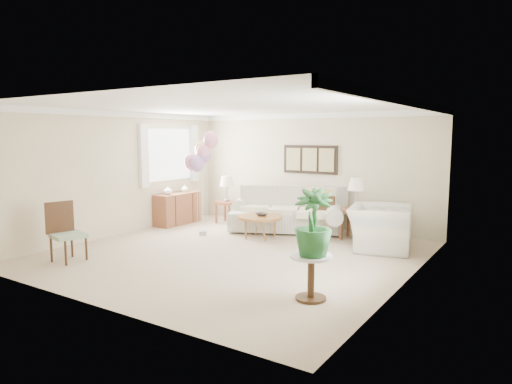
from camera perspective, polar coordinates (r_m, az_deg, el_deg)
ground_plane at (r=8.23m, az=-2.65°, el=-7.67°), size 6.00×6.00×0.00m
room_shell at (r=8.12m, az=-2.97°, el=3.75°), size 6.04×6.04×2.60m
wall_art_triptych at (r=10.53m, az=6.76°, el=4.05°), size 1.35×0.06×0.65m
sofa at (r=10.09m, az=3.93°, el=-2.70°), size 3.02×1.89×0.98m
end_table_left at (r=10.99m, az=-3.65°, el=-1.58°), size 0.49×0.44×0.53m
end_table_right at (r=9.47m, az=12.36°, el=-2.63°), size 0.58×0.52×0.63m
lamp_left at (r=10.92m, az=-3.67°, el=1.26°), size 0.34×0.34×0.61m
lamp_right at (r=9.39m, az=12.46°, el=0.82°), size 0.35×0.35×0.62m
coffee_table at (r=9.34m, az=0.55°, el=-3.22°), size 0.92×0.92×0.46m
decor_bowl at (r=9.34m, az=0.72°, el=-2.82°), size 0.29×0.29×0.06m
armchair at (r=8.76m, az=15.24°, el=-4.32°), size 1.32×1.44×0.80m
side_table at (r=5.92m, az=6.91°, el=-9.16°), size 0.54×0.54×0.59m
potted_plant at (r=5.75m, az=7.14°, el=-3.80°), size 0.62×0.62×0.85m
accent_chair at (r=8.29m, az=-22.73°, el=-4.45°), size 0.59×0.59×1.00m
credenza at (r=11.01m, az=-9.81°, el=-2.05°), size 0.46×1.20×0.74m
vase_white at (r=10.70m, az=-10.98°, el=0.21°), size 0.24×0.24×0.21m
vase_sage at (r=11.13m, az=-8.89°, el=0.46°), size 0.19×0.19×0.18m
balloon_cluster at (r=9.49m, az=-6.82°, el=4.74°), size 0.65×0.58×2.19m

